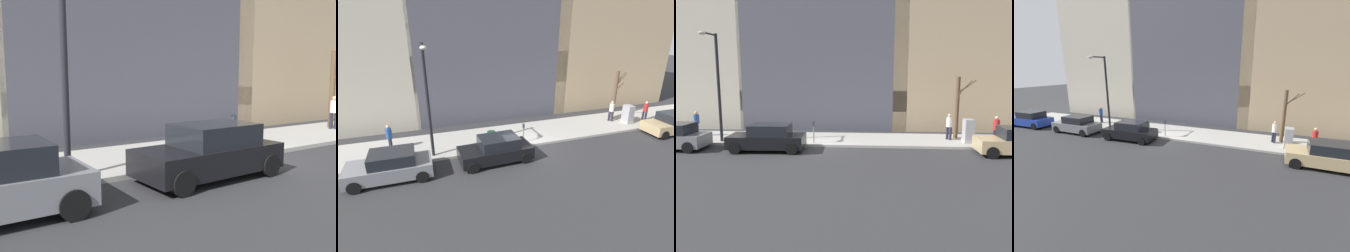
# 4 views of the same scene
# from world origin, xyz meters

# --- Properties ---
(ground_plane) EXTENTS (120.00, 120.00, 0.00)m
(ground_plane) POSITION_xyz_m (0.00, 0.00, 0.00)
(ground_plane) COLOR #2B2B2D
(sidewalk) EXTENTS (4.00, 36.00, 0.15)m
(sidewalk) POSITION_xyz_m (2.00, 0.00, 0.07)
(sidewalk) COLOR #9E9B93
(sidewalk) RESTS_ON ground
(parked_car_tan) EXTENTS (1.99, 4.23, 1.52)m
(parked_car_tan) POSITION_xyz_m (-1.16, -11.27, 0.74)
(parked_car_tan) COLOR tan
(parked_car_tan) RESTS_ON ground
(parked_car_black) EXTENTS (2.05, 4.26, 1.52)m
(parked_car_black) POSITION_xyz_m (-1.10, 2.33, 0.74)
(parked_car_black) COLOR black
(parked_car_black) RESTS_ON ground
(parked_car_grey) EXTENTS (1.94, 4.21, 1.52)m
(parked_car_grey) POSITION_xyz_m (-1.15, 8.02, 0.74)
(parked_car_grey) COLOR slate
(parked_car_grey) RESTS_ON ground
(parking_meter) EXTENTS (0.14, 0.10, 1.35)m
(parking_meter) POSITION_xyz_m (0.45, -0.01, 0.98)
(parking_meter) COLOR slate
(parking_meter) RESTS_ON sidewalk
(utility_box) EXTENTS (0.83, 0.61, 1.43)m
(utility_box) POSITION_xyz_m (1.30, -9.38, 0.85)
(utility_box) COLOR #A8A399
(utility_box) RESTS_ON sidewalk
(streetlamp) EXTENTS (1.97, 0.32, 6.50)m
(streetlamp) POSITION_xyz_m (0.28, 5.79, 4.02)
(streetlamp) COLOR black
(streetlamp) RESTS_ON sidewalk
(bare_tree) EXTENTS (1.41, 1.43, 3.96)m
(bare_tree) POSITION_xyz_m (2.60, -8.99, 2.22)
(bare_tree) COLOR brown
(bare_tree) RESTS_ON sidewalk
(trash_bin) EXTENTS (0.56, 0.56, 0.90)m
(trash_bin) POSITION_xyz_m (0.90, 2.05, 0.60)
(trash_bin) COLOR #14381E
(trash_bin) RESTS_ON sidewalk
(pedestrian_near_meter) EXTENTS (0.40, 0.36, 1.66)m
(pedestrian_near_meter) POSITION_xyz_m (1.14, -10.95, 1.09)
(pedestrian_near_meter) COLOR #1E1E2D
(pedestrian_near_meter) RESTS_ON sidewalk
(pedestrian_midblock) EXTENTS (0.36, 0.36, 1.66)m
(pedestrian_midblock) POSITION_xyz_m (2.09, -8.41, 1.09)
(pedestrian_midblock) COLOR #1E1E2D
(pedestrian_midblock) RESTS_ON sidewalk
(pedestrian_far_corner) EXTENTS (0.39, 0.36, 1.66)m
(pedestrian_far_corner) POSITION_xyz_m (2.17, 8.23, 1.09)
(pedestrian_far_corner) COLOR #1E1E2D
(pedestrian_far_corner) RESTS_ON sidewalk
(office_tower_left) EXTENTS (12.35, 12.35, 15.20)m
(office_tower_left) POSITION_xyz_m (11.67, -11.26, 7.60)
(office_tower_left) COLOR tan
(office_tower_left) RESTS_ON ground
(office_block_center) EXTENTS (12.63, 12.63, 14.26)m
(office_block_center) POSITION_xyz_m (11.81, 0.20, 7.13)
(office_block_center) COLOR #4C4C56
(office_block_center) RESTS_ON ground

